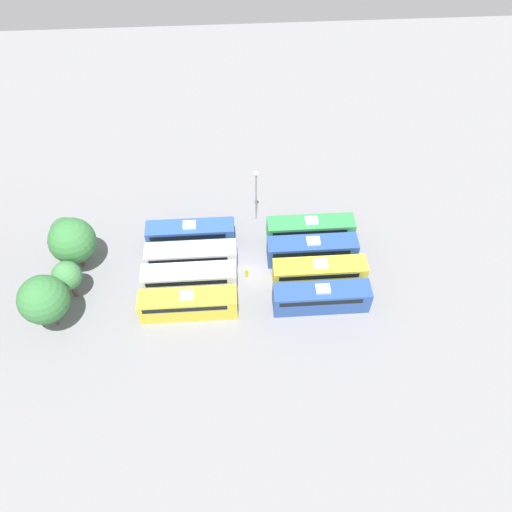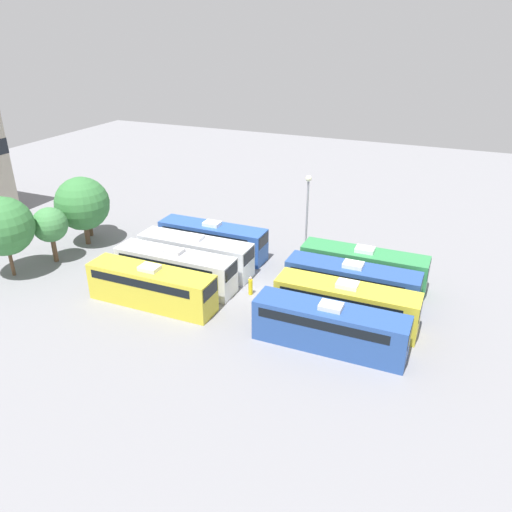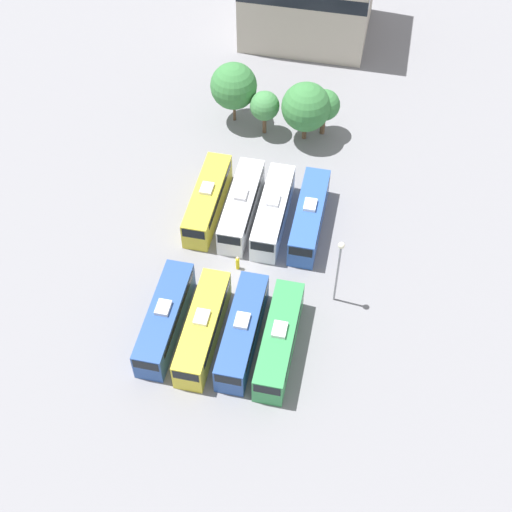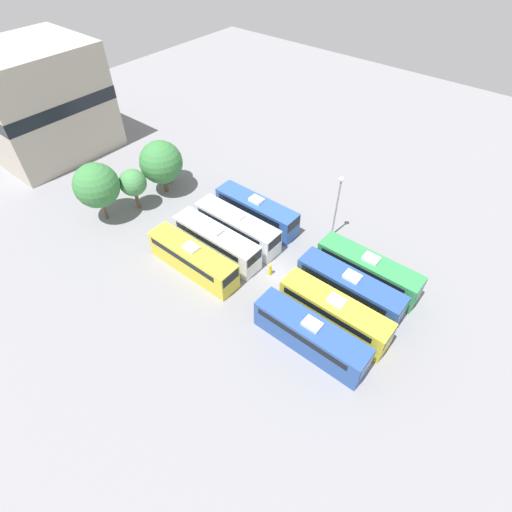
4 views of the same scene
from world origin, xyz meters
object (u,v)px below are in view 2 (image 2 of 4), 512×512
object	(u,v)px
bus_5	(175,268)
bus_6	(195,253)
light_pole	(308,202)
tree_0	(3,226)
worker_person	(250,286)
bus_0	(329,326)
bus_4	(151,285)
bus_1	(345,303)
tree_2	(82,204)
bus_3	(363,266)
bus_7	(212,239)
bus_2	(351,282)
tree_3	(86,201)
tree_1	(50,225)

from	to	relation	value
bus_5	bus_6	bearing A→B (deg)	-2.54
light_pole	tree_0	world-z (taller)	light_pole
worker_person	tree_0	bearing A→B (deg)	103.82
worker_person	tree_0	world-z (taller)	tree_0
bus_0	bus_4	distance (m)	14.94
bus_0	tree_0	distance (m)	29.83
bus_0	bus_1	bearing A→B (deg)	-4.57
tree_2	bus_3	bearing A→B (deg)	-85.00
bus_6	bus_7	size ratio (longest dim) A/B	1.00
bus_2	tree_2	xyz separation A→B (m)	(0.86, 28.14, 2.68)
bus_1	tree_3	size ratio (longest dim) A/B	1.90
bus_0	bus_5	distance (m)	15.31
bus_0	bus_6	size ratio (longest dim) A/B	1.00
bus_1	bus_4	size ratio (longest dim) A/B	1.00
bus_2	bus_6	xyz separation A→B (m)	(-0.12, 14.63, 0.00)
bus_2	worker_person	bearing A→B (deg)	105.93
bus_3	bus_4	xyz separation A→B (m)	(-10.31, 15.08, 0.00)
bus_1	bus_5	size ratio (longest dim) A/B	1.00
bus_0	bus_4	xyz separation A→B (m)	(0.09, 14.94, 0.00)
bus_3	tree_2	distance (m)	28.61
bus_2	bus_7	xyz separation A→B (m)	(3.57, 14.77, 0.00)
bus_0	bus_4	world-z (taller)	same
light_pole	tree_0	distance (m)	27.66
tree_1	tree_0	bearing A→B (deg)	159.67
bus_5	light_pole	xyz separation A→B (m)	(10.76, -8.47, 3.75)
bus_5	tree_3	xyz separation A→B (m)	(6.16, 14.62, 2.23)
tree_3	bus_3	bearing A→B (deg)	-88.86
bus_0	worker_person	bearing A→B (deg)	59.79
bus_5	bus_2	bearing A→B (deg)	-77.03
bus_4	bus_6	size ratio (longest dim) A/B	1.00
bus_1	bus_4	bearing A→B (deg)	102.84
bus_3	bus_7	world-z (taller)	same
tree_1	tree_3	bearing A→B (deg)	10.88
bus_2	tree_2	bearing A→B (deg)	88.24
tree_3	bus_0	bearing A→B (deg)	-108.39
worker_person	tree_3	bearing A→B (deg)	76.67
bus_7	tree_1	distance (m)	15.38
bus_7	bus_6	bearing A→B (deg)	-177.82
tree_2	bus_2	bearing A→B (deg)	-91.76
bus_3	bus_6	world-z (taller)	same
bus_5	bus_1	bearing A→B (deg)	-90.34
bus_5	tree_2	bearing A→B (deg)	72.29
bus_1	bus_2	xyz separation A→B (m)	(3.50, 0.38, 0.00)
bus_0	bus_4	bearing A→B (deg)	89.67
bus_1	light_pole	bearing A→B (deg)	31.65
bus_5	tree_1	bearing A→B (deg)	91.48
bus_2	bus_5	xyz separation A→B (m)	(-3.40, 14.78, 0.00)
bus_6	worker_person	bearing A→B (deg)	-108.41
bus_1	bus_0	bearing A→B (deg)	175.43
bus_7	tree_0	world-z (taller)	tree_0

